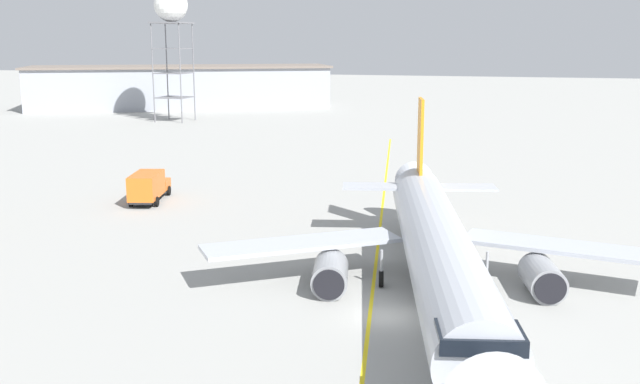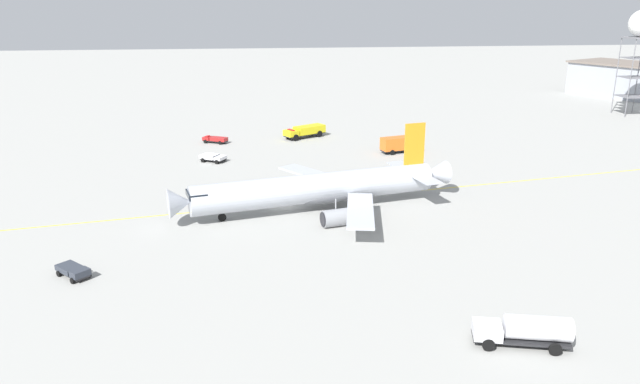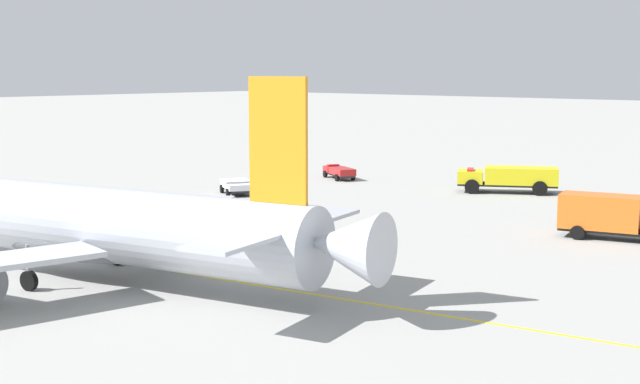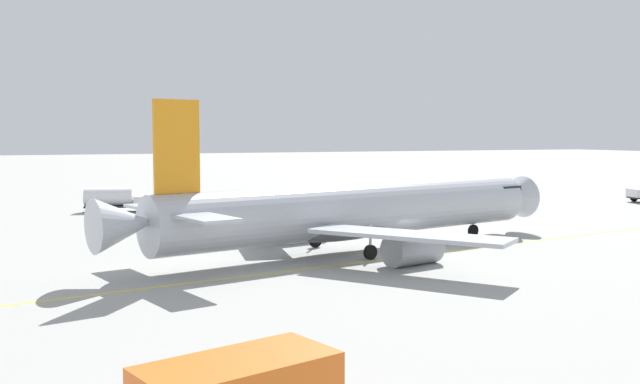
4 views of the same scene
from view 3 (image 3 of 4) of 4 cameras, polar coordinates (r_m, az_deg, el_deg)
name	(u,v)px [view 3 (image 3 of 4)]	position (r m, az deg, el deg)	size (l,w,h in m)	color
ground_plane	(52,256)	(57.31, -17.40, -4.11)	(600.00, 600.00, 0.00)	#9E9E99
airliner_main	(58,223)	(51.59, -17.06, -1.97)	(41.05, 30.85, 11.51)	#B2B7C1
ops_pickup_truck	(339,172)	(93.10, 1.29, 1.37)	(5.43, 4.02, 1.41)	#232326
pushback_tug_truck	(237,186)	(82.06, -5.52, 0.41)	(5.12, 4.45, 1.30)	#232326
catering_truck_truck	(611,216)	(63.30, 18.79, -1.50)	(8.43, 4.54, 3.10)	#232326
fire_tender_truck	(510,177)	(84.44, 12.51, 0.97)	(9.58, 7.20, 2.50)	#232326
taxiway_centreline	(186,273)	(50.80, -8.92, -5.38)	(137.63, 23.56, 0.01)	yellow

